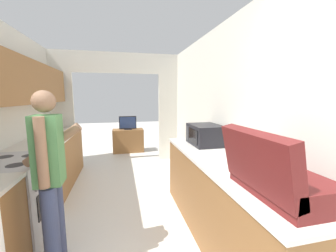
{
  "coord_description": "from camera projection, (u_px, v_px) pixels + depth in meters",
  "views": [
    {
      "loc": [
        0.05,
        -0.45,
        1.54
      ],
      "look_at": [
        0.74,
        2.54,
        1.1
      ],
      "focal_mm": 22.0,
      "sensor_mm": 36.0,
      "label": 1
    }
  ],
  "objects": [
    {
      "name": "person",
      "position": [
        50.0,
        178.0,
        1.77
      ],
      "size": [
        0.51,
        0.37,
        1.59
      ],
      "rotation": [
        0.0,
        0.0,
        1.58
      ],
      "color": "#384266",
      "rests_on": "ground_plane"
    },
    {
      "name": "counter_right",
      "position": [
        222.0,
        199.0,
        2.21
      ],
      "size": [
        0.62,
        2.36,
        0.88
      ],
      "color": "brown",
      "rests_on": "ground_plane"
    },
    {
      "name": "knife",
      "position": [
        35.0,
        145.0,
        2.76
      ],
      "size": [
        0.05,
        0.34,
        0.02
      ],
      "rotation": [
        0.0,
        0.0,
        -0.08
      ],
      "color": "#B7B7BC",
      "rests_on": "counter_left"
    },
    {
      "name": "suitcase",
      "position": [
        273.0,
        175.0,
        1.36
      ],
      "size": [
        0.47,
        0.68,
        0.45
      ],
      "color": "#5B1919",
      "rests_on": "counter_right"
    },
    {
      "name": "television",
      "position": [
        128.0,
        123.0,
        5.64
      ],
      "size": [
        0.46,
        0.16,
        0.37
      ],
      "color": "black",
      "rests_on": "tv_cabinet"
    },
    {
      "name": "wall_right",
      "position": [
        246.0,
        123.0,
        2.3
      ],
      "size": [
        0.06,
        6.75,
        2.5
      ],
      "color": "silver",
      "rests_on": "ground_plane"
    },
    {
      "name": "wall_far_with_doorway",
      "position": [
        118.0,
        100.0,
        4.66
      ],
      "size": [
        3.18,
        0.06,
        2.5
      ],
      "color": "silver",
      "rests_on": "ground_plane"
    },
    {
      "name": "counter_left",
      "position": [
        43.0,
        171.0,
        3.03
      ],
      "size": [
        0.62,
        3.34,
        0.88
      ],
      "color": "brown",
      "rests_on": "ground_plane"
    },
    {
      "name": "range_oven",
      "position": [
        14.0,
        200.0,
        2.18
      ],
      "size": [
        0.66,
        0.77,
        1.02
      ],
      "color": "#B7B7BC",
      "rests_on": "ground_plane"
    },
    {
      "name": "tv_cabinet",
      "position": [
        128.0,
        140.0,
        5.75
      ],
      "size": [
        0.83,
        0.42,
        0.63
      ],
      "color": "brown",
      "rests_on": "ground_plane"
    },
    {
      "name": "microwave",
      "position": [
        205.0,
        135.0,
        2.82
      ],
      "size": [
        0.4,
        0.53,
        0.27
      ],
      "color": "black",
      "rests_on": "counter_right"
    }
  ]
}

